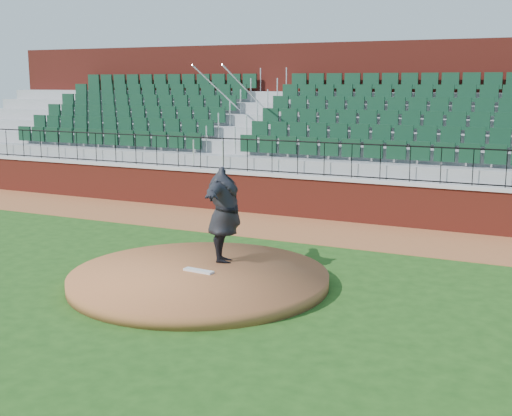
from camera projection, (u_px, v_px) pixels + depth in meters
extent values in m
plane|color=#1C4513|center=(224.00, 282.00, 13.86)|extent=(90.00, 90.00, 0.00)
cube|color=brown|center=(317.00, 230.00, 18.63)|extent=(34.00, 3.20, 0.01)
cube|color=maroon|center=(337.00, 200.00, 19.94)|extent=(34.00, 0.35, 1.20)
cube|color=#B7B7B7|center=(337.00, 179.00, 19.82)|extent=(34.00, 0.45, 0.10)
cube|color=maroon|center=(388.00, 118.00, 24.42)|extent=(34.00, 0.50, 5.50)
cylinder|color=brown|center=(199.00, 279.00, 13.66)|extent=(5.28, 5.28, 0.25)
cube|color=silver|center=(199.00, 271.00, 13.69)|extent=(0.68, 0.22, 0.04)
imported|color=black|center=(224.00, 215.00, 14.28)|extent=(1.52, 2.62, 2.06)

